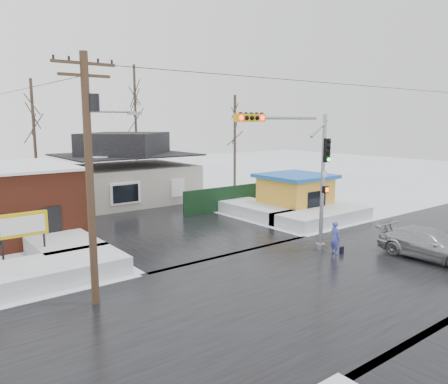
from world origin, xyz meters
TOP-DOWN VIEW (x-y plane):
  - ground at (0.00, 0.00)m, footprint 120.00×120.00m
  - road_ns at (0.00, 0.00)m, footprint 10.00×120.00m
  - road_ew at (0.00, 0.00)m, footprint 120.00×10.00m
  - snowbank_nw at (-9.00, 7.00)m, footprint 7.00×3.00m
  - snowbank_ne at (9.00, 7.00)m, footprint 7.00×3.00m
  - snowbank_nside_w at (-7.00, 12.00)m, footprint 3.00×8.00m
  - snowbank_nside_e at (7.00, 12.00)m, footprint 3.00×8.00m
  - traffic_signal at (2.43, 2.97)m, footprint 6.05×0.68m
  - utility_pole at (-7.93, 3.50)m, footprint 3.15×0.44m
  - marquee_sign at (-9.00, 9.49)m, footprint 2.20×0.21m
  - house at (2.00, 22.00)m, footprint 10.40×8.40m
  - kiosk at (9.50, 9.99)m, footprint 4.60×4.60m
  - fence at (6.50, 14.00)m, footprint 8.00×0.12m
  - tree_far_left at (-4.00, 26.00)m, footprint 3.00×3.00m
  - tree_far_mid at (6.00, 28.00)m, footprint 3.00×3.00m
  - tree_far_right at (12.00, 20.00)m, footprint 3.00×3.00m
  - pedestrian at (3.88, 1.97)m, footprint 0.52×0.68m
  - car at (6.90, -1.37)m, footprint 2.21×5.07m
  - shopping_bag at (4.21, 1.79)m, footprint 0.30×0.18m

SIDE VIEW (x-z plane):
  - ground at x=0.00m, z-range 0.00..0.00m
  - road_ns at x=0.00m, z-range 0.00..0.02m
  - road_ew at x=0.00m, z-range 0.00..0.02m
  - shopping_bag at x=4.21m, z-range 0.00..0.35m
  - snowbank_nw at x=-9.00m, z-range 0.00..0.80m
  - snowbank_ne at x=9.00m, z-range 0.00..0.80m
  - snowbank_nside_w at x=-7.00m, z-range 0.00..0.80m
  - snowbank_nside_e at x=7.00m, z-range 0.00..0.80m
  - car at x=6.90m, z-range 0.00..1.45m
  - pedestrian at x=3.88m, z-range 0.00..1.68m
  - fence at x=6.50m, z-range 0.00..1.80m
  - kiosk at x=9.50m, z-range 0.03..2.90m
  - marquee_sign at x=-9.00m, z-range 0.65..3.20m
  - house at x=2.00m, z-range -0.26..5.50m
  - traffic_signal at x=2.43m, z-range 1.04..8.04m
  - utility_pole at x=-7.93m, z-range 0.61..9.61m
  - tree_far_right at x=12.00m, z-range 2.66..11.66m
  - tree_far_left at x=-4.00m, z-range 2.95..12.95m
  - tree_far_mid at x=6.00m, z-range 3.54..15.54m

